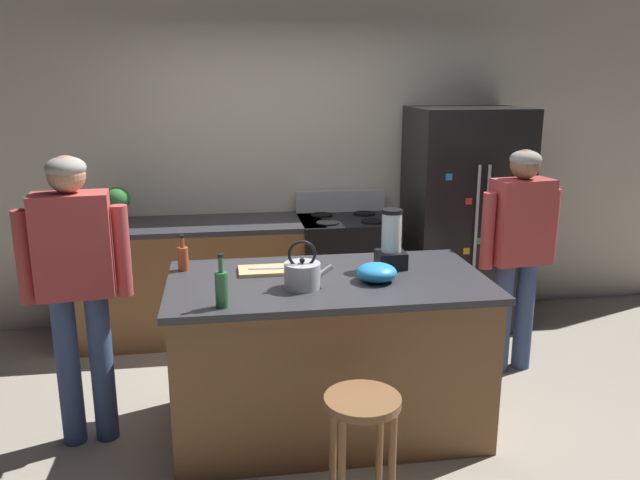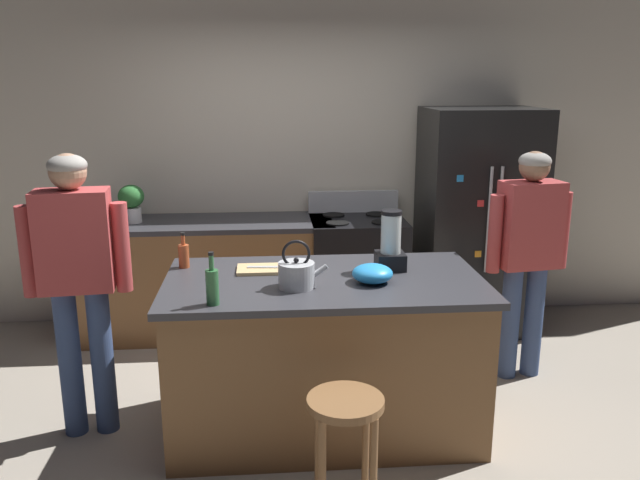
% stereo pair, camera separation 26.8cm
% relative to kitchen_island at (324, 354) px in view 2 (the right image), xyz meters
% --- Properties ---
extents(ground_plane, '(14.00, 14.00, 0.00)m').
position_rel_kitchen_island_xyz_m(ground_plane, '(0.00, 0.00, -0.47)').
color(ground_plane, '#9E9384').
extents(back_wall, '(8.00, 0.10, 2.70)m').
position_rel_kitchen_island_xyz_m(back_wall, '(0.00, 1.95, 0.88)').
color(back_wall, beige).
rests_on(back_wall, ground_plane).
extents(kitchen_island, '(1.82, 0.99, 0.94)m').
position_rel_kitchen_island_xyz_m(kitchen_island, '(0.00, 0.00, 0.00)').
color(kitchen_island, brown).
rests_on(kitchen_island, ground_plane).
extents(back_counter_run, '(2.00, 0.64, 0.94)m').
position_rel_kitchen_island_xyz_m(back_counter_run, '(-0.80, 1.55, -0.00)').
color(back_counter_run, brown).
rests_on(back_counter_run, ground_plane).
extents(refrigerator, '(0.90, 0.73, 1.82)m').
position_rel_kitchen_island_xyz_m(refrigerator, '(1.39, 1.50, 0.44)').
color(refrigerator, black).
rests_on(refrigerator, ground_plane).
extents(stove_range, '(0.76, 0.65, 1.12)m').
position_rel_kitchen_island_xyz_m(stove_range, '(0.41, 1.52, 0.01)').
color(stove_range, black).
rests_on(stove_range, ground_plane).
extents(person_by_island_left, '(0.60, 0.26, 1.66)m').
position_rel_kitchen_island_xyz_m(person_by_island_left, '(-1.39, 0.06, 0.54)').
color(person_by_island_left, '#384C7A').
rests_on(person_by_island_left, ground_plane).
extents(person_by_sink_right, '(0.60, 0.27, 1.59)m').
position_rel_kitchen_island_xyz_m(person_by_sink_right, '(1.43, 0.57, 0.49)').
color(person_by_sink_right, '#384C7A').
rests_on(person_by_sink_right, ground_plane).
extents(bar_stool, '(0.36, 0.36, 0.63)m').
position_rel_kitchen_island_xyz_m(bar_stool, '(0.02, -0.83, 0.02)').
color(bar_stool, brown).
rests_on(bar_stool, ground_plane).
extents(potted_plant, '(0.20, 0.20, 0.30)m').
position_rel_kitchen_island_xyz_m(potted_plant, '(-1.38, 1.55, 0.64)').
color(potted_plant, silver).
rests_on(potted_plant, back_counter_run).
extents(blender_appliance, '(0.17, 0.17, 0.36)m').
position_rel_kitchen_island_xyz_m(blender_appliance, '(0.41, 0.15, 0.62)').
color(blender_appliance, black).
rests_on(blender_appliance, kitchen_island).
extents(bottle_cooking_sauce, '(0.06, 0.06, 0.22)m').
position_rel_kitchen_island_xyz_m(bottle_cooking_sauce, '(-0.82, 0.29, 0.55)').
color(bottle_cooking_sauce, '#B24C26').
rests_on(bottle_cooking_sauce, kitchen_island).
extents(bottle_olive_oil, '(0.07, 0.07, 0.28)m').
position_rel_kitchen_island_xyz_m(bottle_olive_oil, '(-0.60, -0.38, 0.57)').
color(bottle_olive_oil, '#2D6638').
rests_on(bottle_olive_oil, kitchen_island).
extents(mixing_bowl, '(0.23, 0.23, 0.10)m').
position_rel_kitchen_island_xyz_m(mixing_bowl, '(0.26, -0.09, 0.52)').
color(mixing_bowl, '#268CD8').
rests_on(mixing_bowl, kitchen_island).
extents(tea_kettle, '(0.28, 0.20, 0.27)m').
position_rel_kitchen_island_xyz_m(tea_kettle, '(-0.16, -0.14, 0.55)').
color(tea_kettle, '#B7BABF').
rests_on(tea_kettle, kitchen_island).
extents(cutting_board, '(0.30, 0.20, 0.02)m').
position_rel_kitchen_island_xyz_m(cutting_board, '(-0.35, 0.18, 0.48)').
color(cutting_board, tan).
rests_on(cutting_board, kitchen_island).
extents(chef_knife, '(0.22, 0.05, 0.01)m').
position_rel_kitchen_island_xyz_m(chef_knife, '(-0.33, 0.18, 0.49)').
color(chef_knife, '#B7BABF').
rests_on(chef_knife, cutting_board).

